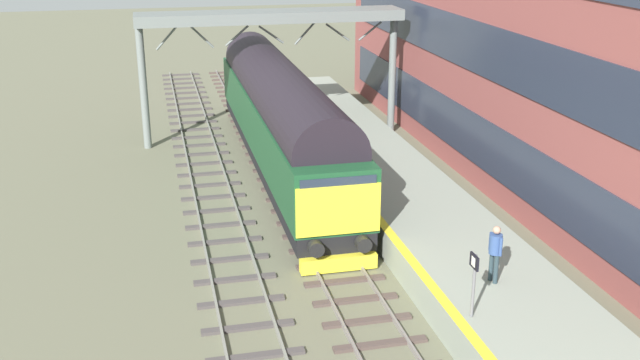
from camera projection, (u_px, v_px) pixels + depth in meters
ground_plane at (322, 242)px, 25.20m from camera, size 140.00×140.00×0.00m
track_main at (322, 241)px, 25.18m from camera, size 2.50×60.00×0.15m
track_adjacent_west at (227, 250)px, 24.50m from camera, size 2.50×60.00×0.15m
station_platform at (423, 219)px, 25.80m from camera, size 4.00×44.00×1.01m
diesel_locomotive at (281, 115)px, 31.46m from camera, size 2.74×20.22×4.68m
platform_number_sign at (474, 275)px, 18.19m from camera, size 0.10×0.44×1.69m
waiting_passenger at (495, 249)px, 20.01m from camera, size 0.41×0.50×1.64m
overhead_footbridge at (271, 24)px, 34.82m from camera, size 12.51×2.00×6.25m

